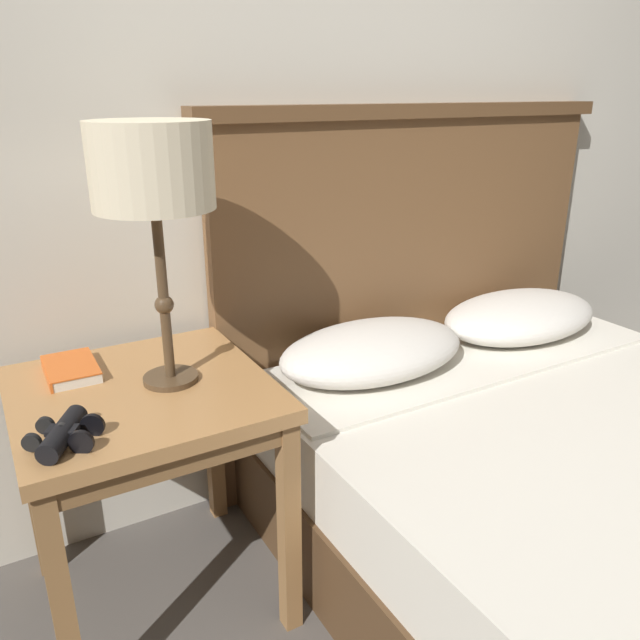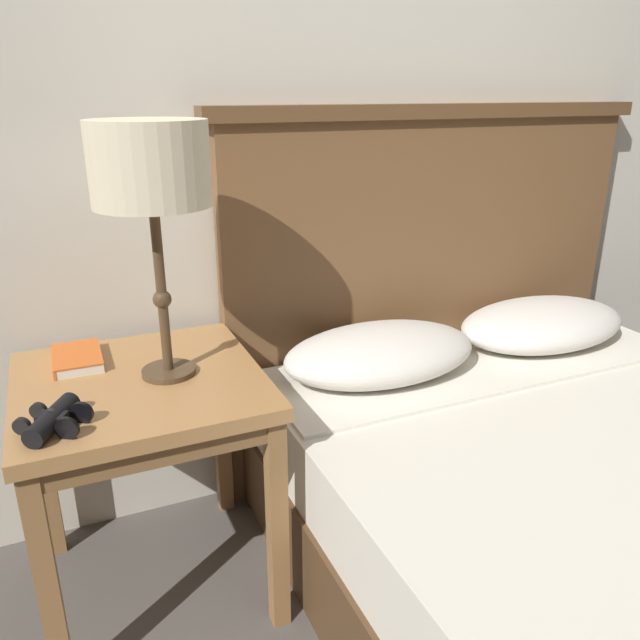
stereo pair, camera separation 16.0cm
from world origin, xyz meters
name	(u,v)px [view 2 (the right image)]	position (x,y,z in m)	size (l,w,h in m)	color
wall_back	(291,81)	(0.00, 1.02, 1.30)	(8.00, 0.06, 2.60)	beige
nightstand	(142,409)	(-0.55, 0.65, 0.54)	(0.58, 0.58, 0.62)	#AD7A47
bed	(617,528)	(0.47, 0.08, 0.28)	(1.52, 1.99, 1.24)	#4E3520
table_lamp	(150,171)	(-0.47, 0.65, 1.11)	(0.26, 0.26, 0.60)	#4C3823
book_on_nightstand	(76,358)	(-0.68, 0.81, 0.64)	(0.12, 0.18, 0.03)	silver
binoculars_pair	(53,419)	(-0.74, 0.48, 0.64)	(0.16, 0.16, 0.05)	black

